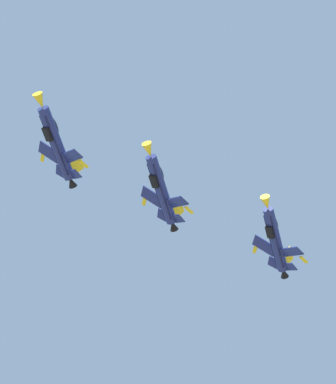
% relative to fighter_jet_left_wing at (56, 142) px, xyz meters
% --- Properties ---
extents(fighter_jet_left_wing, '(11.69, 12.90, 6.56)m').
position_rel_fighter_jet_left_wing_xyz_m(fighter_jet_left_wing, '(0.00, 0.00, 0.00)').
color(fighter_jet_left_wing, navy).
extents(fighter_jet_right_wing, '(11.70, 12.90, 6.59)m').
position_rel_fighter_jet_left_wing_xyz_m(fighter_jet_right_wing, '(17.61, 0.62, 0.62)').
color(fighter_jet_right_wing, navy).
extents(fighter_jet_left_outer, '(11.68, 12.90, 6.53)m').
position_rel_fighter_jet_left_wing_xyz_m(fighter_jet_left_outer, '(38.17, 1.06, 0.87)').
color(fighter_jet_left_outer, navy).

